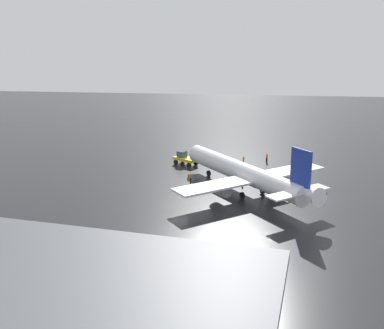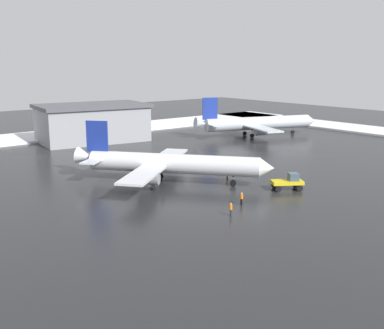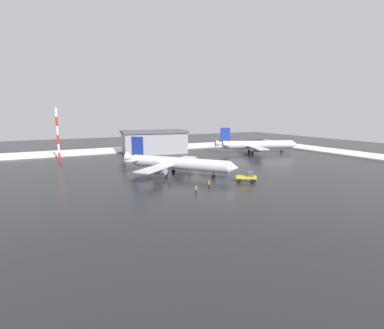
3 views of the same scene
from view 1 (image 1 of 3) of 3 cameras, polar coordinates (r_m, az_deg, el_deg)
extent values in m
plane|color=#232326|center=(69.31, -1.54, -4.96)|extent=(240.00, 240.00, 0.00)
cylinder|color=silver|center=(74.92, 5.97, -0.90)|extent=(18.96, 22.91, 3.04)
cone|color=silver|center=(86.37, 0.14, 1.47)|extent=(3.59, 3.47, 2.88)
cone|color=silver|center=(64.39, 13.93, -3.64)|extent=(4.00, 4.10, 2.95)
cube|color=silver|center=(68.83, 2.47, -2.59)|extent=(11.55, 10.27, 0.32)
cylinder|color=gray|center=(70.43, 3.46, -2.94)|extent=(3.28, 3.49, 1.79)
cube|color=silver|center=(77.63, 11.47, -0.74)|extent=(11.55, 10.27, 0.32)
cylinder|color=gray|center=(77.03, 10.23, -1.50)|extent=(3.28, 3.49, 1.79)
cube|color=navy|center=(64.82, 12.78, -0.36)|extent=(2.46, 3.00, 5.00)
cube|color=silver|center=(64.23, 10.76, -3.66)|extent=(4.80, 4.48, 0.21)
cube|color=silver|center=(67.80, 14.13, -2.82)|extent=(4.80, 4.48, 0.21)
cylinder|color=black|center=(82.60, 2.00, -0.19)|extent=(0.21, 0.21, 0.62)
cylinder|color=black|center=(82.96, 1.99, -1.04)|extent=(0.85, 0.96, 0.98)
cylinder|color=black|center=(72.16, 5.99, -2.68)|extent=(0.21, 0.21, 0.62)
cylinder|color=black|center=(72.58, 5.96, -3.65)|extent=(0.85, 0.96, 0.98)
cylinder|color=black|center=(74.52, 8.39, -2.16)|extent=(0.21, 0.21, 0.62)
cylinder|color=black|center=(74.93, 8.35, -3.10)|extent=(0.85, 0.96, 0.98)
cube|color=gold|center=(89.47, -0.75, 0.67)|extent=(5.05, 4.36, 0.50)
cube|color=#3F5160|center=(89.85, -1.20, 1.26)|extent=(1.99, 2.02, 1.10)
cylinder|color=black|center=(89.96, -1.94, 0.29)|extent=(0.93, 0.76, 0.90)
cylinder|color=black|center=(91.39, -1.11, 0.54)|extent=(0.93, 0.76, 0.90)
cylinder|color=black|center=(87.93, -0.37, -0.08)|extent=(0.93, 0.76, 0.90)
cylinder|color=black|center=(89.39, 0.45, 0.19)|extent=(0.93, 0.76, 0.90)
cylinder|color=black|center=(79.47, -0.15, -1.86)|extent=(0.16, 0.16, 0.85)
cylinder|color=black|center=(79.29, -0.20, -1.90)|extent=(0.16, 0.16, 0.85)
cylinder|color=orange|center=(79.16, -0.17, -1.37)|extent=(0.36, 0.36, 0.62)
sphere|color=tan|center=(79.03, -0.17, -1.07)|extent=(0.24, 0.24, 0.24)
cylinder|color=black|center=(90.01, 6.10, 0.20)|extent=(0.16, 0.16, 0.85)
cylinder|color=black|center=(90.21, 6.11, 0.23)|extent=(0.16, 0.16, 0.85)
cylinder|color=orange|center=(89.91, 6.12, 0.66)|extent=(0.36, 0.36, 0.62)
sphere|color=tan|center=(89.80, 6.13, 0.93)|extent=(0.24, 0.24, 0.24)
cylinder|color=black|center=(92.65, 8.90, 0.55)|extent=(0.16, 0.16, 0.85)
cylinder|color=black|center=(92.55, 8.79, 0.54)|extent=(0.16, 0.16, 0.85)
cylinder|color=orange|center=(92.41, 8.86, 0.98)|extent=(0.36, 0.36, 0.62)
sphere|color=tan|center=(92.30, 8.88, 1.24)|extent=(0.24, 0.24, 0.24)
cube|color=#4C4F54|center=(33.58, -11.92, -13.54)|extent=(26.93, 18.51, 0.80)
camera|label=2|loc=(137.19, 25.72, 11.94)|focal=45.00mm
camera|label=3|loc=(143.36, 19.50, 11.54)|focal=28.00mm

